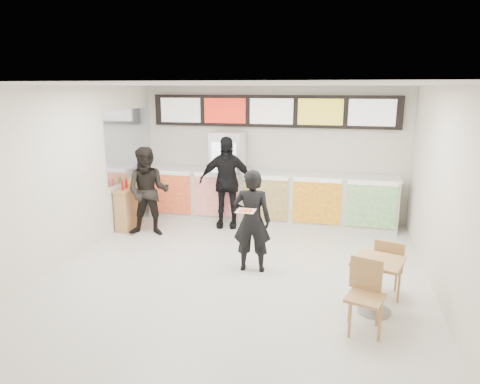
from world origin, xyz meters
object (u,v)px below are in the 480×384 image
(customer_main, at_px, (252,221))
(customer_left, at_px, (148,192))
(cafe_table, at_px, (377,276))
(drinks_fridge, at_px, (228,176))
(condiment_ledge, at_px, (129,208))
(customer_mid, at_px, (226,182))
(service_counter, at_px, (268,197))

(customer_main, relative_size, customer_left, 0.94)
(cafe_table, bearing_deg, drinks_fridge, 147.13)
(customer_main, height_order, customer_left, customer_left)
(customer_main, xyz_separation_m, condiment_ledge, (-3.02, 1.53, -0.40))
(customer_mid, xyz_separation_m, condiment_ledge, (-2.00, -0.60, -0.53))
(customer_left, relative_size, customer_mid, 0.92)
(drinks_fridge, bearing_deg, customer_main, -67.02)
(service_counter, height_order, condiment_ledge, service_counter)
(drinks_fridge, xyz_separation_m, customer_main, (1.14, -2.69, -0.15))
(service_counter, bearing_deg, drinks_fridge, 179.01)
(drinks_fridge, bearing_deg, customer_left, -130.88)
(service_counter, xyz_separation_m, condiment_ledge, (-2.82, -1.15, -0.12))
(drinks_fridge, height_order, customer_left, drinks_fridge)
(service_counter, height_order, customer_left, customer_left)
(drinks_fridge, xyz_separation_m, customer_left, (-1.27, -1.46, -0.09))
(customer_main, distance_m, customer_left, 2.70)
(customer_left, bearing_deg, drinks_fridge, 37.72)
(service_counter, bearing_deg, customer_mid, -146.62)
(customer_mid, bearing_deg, customer_main, -72.48)
(drinks_fridge, height_order, customer_main, drinks_fridge)
(service_counter, height_order, customer_main, customer_main)
(customer_main, bearing_deg, service_counter, -90.81)
(customer_main, height_order, customer_mid, customer_mid)
(customer_mid, relative_size, cafe_table, 1.23)
(service_counter, xyz_separation_m, drinks_fridge, (-0.93, 0.02, 0.43))
(cafe_table, height_order, condiment_ledge, condiment_ledge)
(service_counter, distance_m, customer_mid, 1.07)
(cafe_table, bearing_deg, customer_left, 170.40)
(customer_main, bearing_deg, customer_left, -32.15)
(customer_left, height_order, condiment_ledge, customer_left)
(service_counter, bearing_deg, cafe_table, -59.84)
(drinks_fridge, bearing_deg, customer_mid, -78.69)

